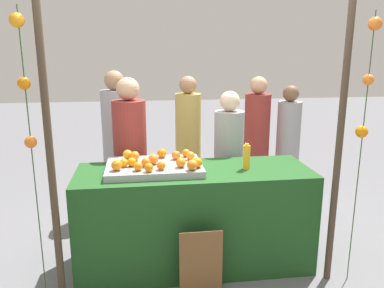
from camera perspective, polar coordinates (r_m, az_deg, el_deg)
The scene contains 32 objects.
ground_plane at distance 3.77m, azimuth 0.33°, elevation -17.18°, with size 24.00×24.00×0.00m, color slate.
stall_counter at distance 3.56m, azimuth 0.34°, elevation -10.88°, with size 2.07×0.72×0.91m, color #1E4C1E.
orange_tray at distance 3.39m, azimuth -5.64°, elevation -3.45°, with size 0.83×0.57×0.06m, color #9EA0A5.
orange_0 at distance 3.25m, azimuth -1.67°, elevation -2.79°, with size 0.08×0.08×0.08m, color orange.
orange_1 at distance 3.15m, azimuth -6.42°, elevation -3.49°, with size 0.08×0.08×0.08m, color orange.
orange_2 at distance 3.23m, azimuth -11.12°, elevation -3.11°, with size 0.09×0.09×0.09m, color orange.
orange_3 at distance 3.49m, azimuth -2.39°, elevation -1.68°, with size 0.08×0.08×0.08m, color orange.
orange_4 at distance 3.20m, azimuth -8.03°, elevation -3.29°, with size 0.08×0.08×0.08m, color orange.
orange_5 at distance 3.29m, azimuth -6.86°, elevation -2.71°, with size 0.08×0.08×0.08m, color orange.
orange_6 at distance 3.55m, azimuth -4.49°, elevation -1.36°, with size 0.09×0.09×0.09m, color orange.
orange_7 at distance 3.57m, azimuth -0.90°, elevation -1.35°, with size 0.07×0.07×0.07m, color orange.
orange_8 at distance 3.20m, azimuth -4.60°, elevation -3.21°, with size 0.07×0.07×0.07m, color orange.
orange_9 at distance 3.55m, azimuth -9.54°, elevation -1.54°, with size 0.09×0.09×0.09m, color orange.
orange_10 at distance 3.18m, azimuth 0.02°, elevation -3.13°, with size 0.09×0.09×0.09m, color orange.
orange_11 at distance 3.47m, azimuth -0.24°, elevation -1.77°, with size 0.08×0.08×0.08m, color orange.
orange_12 at distance 3.32m, azimuth -8.93°, elevation -2.69°, with size 0.08×0.08×0.08m, color orange.
orange_13 at distance 3.25m, azimuth 0.77°, elevation -2.77°, with size 0.09×0.09×0.09m, color orange.
orange_14 at distance 3.36m, azimuth -5.78°, elevation -2.26°, with size 0.09×0.09×0.09m, color orange.
orange_15 at distance 3.49m, azimuth -8.50°, elevation -1.76°, with size 0.08×0.08×0.08m, color orange.
orange_16 at distance 3.32m, azimuth -10.09°, elevation -2.76°, with size 0.07×0.07×0.07m, color orange.
juice_bottle at distance 3.43m, azimuth 8.10°, elevation -1.90°, with size 0.06×0.06×0.23m.
chalkboard_sign at distance 3.20m, azimuth 1.32°, elevation -17.45°, with size 0.35×0.03×0.58m.
vendor_left at distance 4.00m, azimuth -9.07°, elevation -3.18°, with size 0.34×0.34×1.68m.
vendor_right at distance 4.10m, azimuth 5.42°, elevation -3.65°, with size 0.31×0.31×1.54m.
crowd_person_0 at distance 4.76m, azimuth -11.05°, elevation -0.37°, with size 0.34×0.34×1.71m.
crowd_person_1 at distance 4.94m, azimuth -0.58°, elevation -0.05°, with size 0.33×0.33×1.63m.
crowd_person_2 at distance 5.02m, azimuth 9.53°, elevation -0.04°, with size 0.33×0.33×1.62m.
crowd_person_3 at distance 5.14m, azimuth 14.01°, elevation -0.55°, with size 0.30×0.30×1.51m.
canopy_post_left at distance 2.98m, azimuth -20.28°, elevation -2.30°, with size 0.06×0.06×2.32m, color #473828.
canopy_post_right at distance 3.30m, azimuth 20.95°, elevation -0.81°, with size 0.06×0.06×2.32m, color #473828.
garland_strand_left at distance 2.86m, azimuth -23.73°, elevation 8.68°, with size 0.10×0.10×2.23m.
garland_strand_right at distance 3.26m, azimuth 24.69°, elevation 8.43°, with size 0.11×0.11×2.23m.
Camera 1 is at (-0.46, -3.20, 1.94)m, focal length 35.91 mm.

